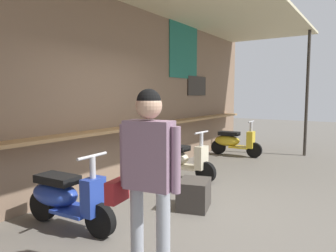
{
  "coord_description": "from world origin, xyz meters",
  "views": [
    {
      "loc": [
        -3.87,
        -2.08,
        1.65
      ],
      "look_at": [
        0.87,
        1.05,
        1.09
      ],
      "focal_mm": 33.47,
      "sensor_mm": 36.0,
      "label": 1
    }
  ],
  "objects": [
    {
      "name": "ground_plane",
      "position": [
        0.0,
        0.0,
        0.0
      ],
      "size": [
        34.86,
        34.86,
        0.0
      ],
      "primitive_type": "plane",
      "color": "#605B54"
    },
    {
      "name": "market_stall_facade",
      "position": [
        -0.0,
        1.82,
        2.0
      ],
      "size": [
        12.45,
        2.8,
        3.57
      ],
      "color": "#7F6651",
      "rests_on": "ground_plane"
    },
    {
      "name": "scooter_yellow",
      "position": [
        4.14,
        1.08,
        0.39
      ],
      "size": [
        0.47,
        1.4,
        0.97
      ],
      "rotation": [
        0.0,
        0.0,
        -1.52
      ],
      "color": "gold",
      "rests_on": "ground_plane"
    },
    {
      "name": "merchandise_crate",
      "position": [
        0.04,
        0.04,
        0.21
      ],
      "size": [
        0.62,
        0.55,
        0.42
      ],
      "primitive_type": "cube",
      "rotation": [
        0.0,
        0.0,
        0.29
      ],
      "color": "#3D3833",
      "rests_on": "ground_plane"
    },
    {
      "name": "scooter_cream",
      "position": [
        1.36,
        1.08,
        0.39
      ],
      "size": [
        0.47,
        1.4,
        0.97
      ],
      "rotation": [
        0.0,
        0.0,
        -1.62
      ],
      "color": "beige",
      "rests_on": "ground_plane"
    },
    {
      "name": "scooter_blue",
      "position": [
        -1.42,
        1.08,
        0.39
      ],
      "size": [
        0.48,
        1.4,
        0.97
      ],
      "rotation": [
        0.0,
        0.0,
        -1.51
      ],
      "color": "#233D9E",
      "rests_on": "ground_plane"
    },
    {
      "name": "shopper_with_handbag",
      "position": [
        -1.75,
        -0.47,
        1.04
      ],
      "size": [
        0.34,
        0.67,
        1.71
      ],
      "rotation": [
        0.0,
        0.0,
        3.3
      ],
      "color": "#999EA8",
      "rests_on": "ground_plane"
    }
  ]
}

